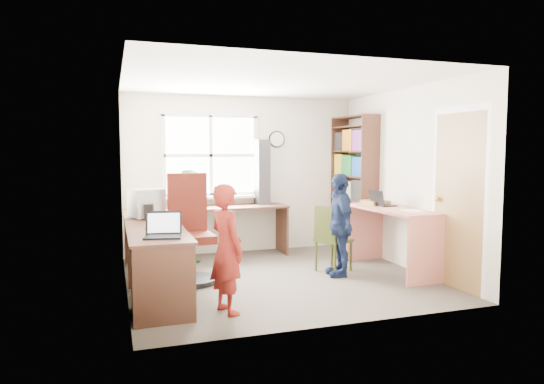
% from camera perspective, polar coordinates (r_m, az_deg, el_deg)
% --- Properties ---
extents(room, '(3.64, 3.44, 2.44)m').
position_cam_1_polar(room, '(5.99, 0.56, 1.48)').
color(room, '#443D35').
rests_on(room, ground).
extents(l_desk, '(2.38, 2.95, 0.75)m').
position_cam_1_polar(l_desk, '(5.43, -11.49, -7.11)').
color(l_desk, '#4B2B1E').
rests_on(l_desk, ground).
extents(right_desk, '(0.73, 1.47, 0.83)m').
position_cam_1_polar(right_desk, '(6.51, 14.24, -3.81)').
color(right_desk, '#DE7F6F').
rests_on(right_desk, ground).
extents(bookshelf, '(0.30, 1.02, 2.10)m').
position_cam_1_polar(bookshelf, '(7.65, 9.57, 0.56)').
color(bookshelf, '#4B2B1E').
rests_on(bookshelf, ground).
extents(swivel_chair, '(0.64, 0.64, 1.30)m').
position_cam_1_polar(swivel_chair, '(5.94, -9.59, -5.04)').
color(swivel_chair, black).
rests_on(swivel_chair, ground).
extents(wooden_chair, '(0.49, 0.49, 0.86)m').
position_cam_1_polar(wooden_chair, '(6.33, 6.88, -5.21)').
color(wooden_chair, '#323A13').
rests_on(wooden_chair, ground).
extents(crt_monitor, '(0.45, 0.43, 0.36)m').
position_cam_1_polar(crt_monitor, '(6.13, -14.53, -1.29)').
color(crt_monitor, '#9C9DA0').
rests_on(crt_monitor, l_desk).
extents(laptop_left, '(0.39, 0.35, 0.24)m').
position_cam_1_polar(laptop_left, '(4.79, -12.68, -4.49)').
color(laptop_left, black).
rests_on(laptop_left, l_desk).
extents(laptop_right, '(0.28, 0.33, 0.21)m').
position_cam_1_polar(laptop_right, '(6.66, 12.67, -1.17)').
color(laptop_right, black).
rests_on(laptop_right, right_desk).
extents(speaker_a, '(0.12, 0.12, 0.19)m').
position_cam_1_polar(speaker_a, '(5.95, -14.28, -2.31)').
color(speaker_a, black).
rests_on(speaker_a, l_desk).
extents(speaker_b, '(0.11, 0.11, 0.18)m').
position_cam_1_polar(speaker_b, '(6.52, -14.52, -1.70)').
color(speaker_b, black).
rests_on(speaker_b, l_desk).
extents(cd_tower, '(0.23, 0.21, 0.99)m').
position_cam_1_polar(cd_tower, '(7.42, -1.17, 2.37)').
color(cd_tower, black).
rests_on(cd_tower, l_desk).
extents(game_box, '(0.34, 0.34, 0.06)m').
position_cam_1_polar(game_box, '(6.82, 12.06, -1.19)').
color(game_box, red).
rests_on(game_box, right_desk).
extents(paper_a, '(0.28, 0.33, 0.00)m').
position_cam_1_polar(paper_a, '(5.13, -12.85, -4.48)').
color(paper_a, white).
rests_on(paper_a, l_desk).
extents(paper_b, '(0.30, 0.37, 0.00)m').
position_cam_1_polar(paper_b, '(6.20, 16.27, -2.15)').
color(paper_b, white).
rests_on(paper_b, right_desk).
extents(potted_plant, '(0.18, 0.16, 0.28)m').
position_cam_1_polar(potted_plant, '(7.18, -8.45, -0.63)').
color(potted_plant, '#2C6F36').
rests_on(potted_plant, l_desk).
extents(person_red, '(0.42, 0.53, 1.26)m').
position_cam_1_polar(person_red, '(4.73, -5.35, -6.67)').
color(person_red, maroon).
rests_on(person_red, ground).
extents(person_green, '(0.76, 0.81, 1.32)m').
position_cam_1_polar(person_green, '(6.71, -9.44, -3.01)').
color(person_green, '#327D32').
rests_on(person_green, ground).
extents(person_navy, '(0.44, 0.80, 1.29)m').
position_cam_1_polar(person_navy, '(6.15, 7.96, -3.83)').
color(person_navy, '#141F3E').
rests_on(person_navy, ground).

